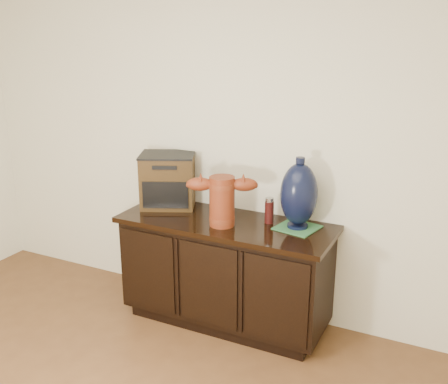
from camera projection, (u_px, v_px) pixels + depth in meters
The scene contains 6 objects.
sideboard at pixel (226, 271), 3.61m from camera, with size 1.46×0.56×0.75m.
terracotta_vessel at pixel (222, 198), 3.38m from camera, with size 0.45×0.27×0.33m.
tv_radio at pixel (168, 180), 3.75m from camera, with size 0.47×0.44×0.38m.
green_mat at pixel (297, 227), 3.38m from camera, with size 0.25×0.25×0.01m, color #326F3E.
lamp_base at pixel (299, 195), 3.31m from camera, with size 0.28×0.28×0.46m.
spray_can at pixel (269, 211), 3.45m from camera, with size 0.06×0.06×0.17m.
Camera 1 is at (1.44, -0.72, 1.99)m, focal length 42.00 mm.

